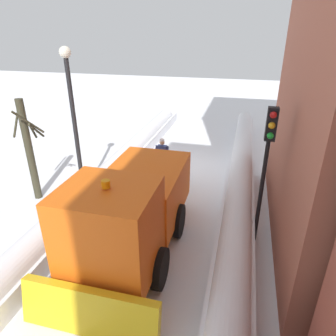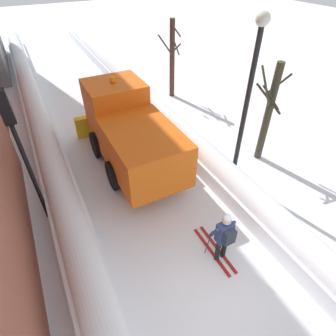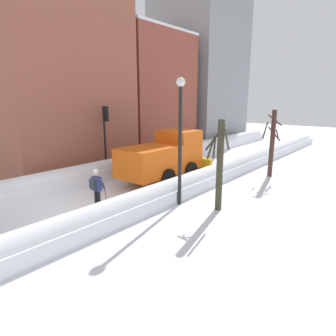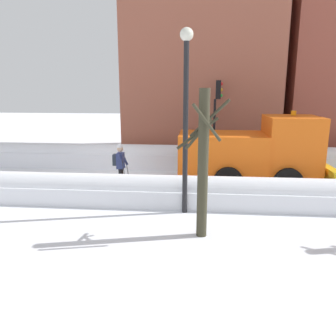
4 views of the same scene
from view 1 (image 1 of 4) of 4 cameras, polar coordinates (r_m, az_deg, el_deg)
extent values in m
cube|color=orange|center=(9.84, -4.25, -4.27)|extent=(2.30, 3.40, 1.60)
cube|color=orange|center=(7.54, -10.87, -11.55)|extent=(2.20, 2.00, 2.30)
cube|color=black|center=(6.57, -14.73, -12.66)|extent=(1.85, 0.06, 1.01)
cube|color=yellow|center=(7.49, -14.72, -24.85)|extent=(3.20, 0.46, 1.13)
cylinder|color=orange|center=(6.88, -11.70, -2.98)|extent=(0.20, 0.20, 0.18)
cylinder|color=black|center=(8.19, -1.51, -18.48)|extent=(0.25, 1.10, 1.10)
cylinder|color=black|center=(8.95, -16.37, -15.28)|extent=(0.25, 1.10, 1.10)
cylinder|color=black|center=(9.86, 2.00, -9.96)|extent=(0.25, 1.10, 1.10)
cylinder|color=black|center=(10.50, -10.48, -8.03)|extent=(0.25, 1.10, 1.10)
cylinder|color=black|center=(13.85, -0.65, 0.22)|extent=(0.14, 0.14, 0.82)
cylinder|color=black|center=(13.90, -1.53, 0.31)|extent=(0.14, 0.14, 0.82)
cube|color=navy|center=(13.59, -1.11, 3.03)|extent=(0.42, 0.26, 0.62)
cube|color=#262D38|center=(13.77, -0.88, 3.46)|extent=(0.32, 0.16, 0.44)
sphere|color=tan|center=(13.43, -1.13, 4.89)|extent=(0.24, 0.24, 0.24)
sphere|color=silver|center=(13.39, -1.13, 5.30)|extent=(0.22, 0.22, 0.22)
cylinder|color=navy|center=(13.43, -0.16, 2.90)|extent=(0.09, 0.33, 0.56)
cylinder|color=navy|center=(13.56, -2.29, 3.10)|extent=(0.09, 0.33, 0.56)
cube|color=maroon|center=(13.80, -0.91, -1.69)|extent=(0.09, 1.80, 0.03)
cube|color=maroon|center=(13.86, -1.79, -1.59)|extent=(0.09, 1.80, 0.03)
cylinder|color=#262628|center=(13.53, -0.12, 0.49)|extent=(0.02, 0.19, 1.19)
cylinder|color=#262628|center=(13.68, -2.55, 0.75)|extent=(0.02, 0.19, 1.19)
cylinder|color=black|center=(9.44, 17.15, -4.55)|extent=(0.12, 0.12, 3.43)
cube|color=black|center=(8.50, 19.00, 7.86)|extent=(0.28, 0.24, 0.90)
sphere|color=red|center=(8.30, 19.31, 9.45)|extent=(0.18, 0.18, 0.18)
sphere|color=gold|center=(8.38, 19.04, 7.61)|extent=(0.18, 0.18, 0.18)
sphere|color=green|center=(8.46, 18.78, 5.81)|extent=(0.18, 0.18, 0.18)
cylinder|color=black|center=(11.72, -17.02, 6.21)|extent=(0.16, 0.16, 5.29)
sphere|color=silver|center=(11.20, -18.90, 20.02)|extent=(0.40, 0.40, 0.40)
cylinder|color=#393726|center=(12.49, -24.74, 2.85)|extent=(0.28, 0.28, 3.96)
cylinder|color=#393726|center=(11.83, -24.87, 7.83)|extent=(0.42, 1.04, 1.07)
cylinder|color=#393726|center=(12.14, -23.61, 6.48)|extent=(0.42, 1.12, 0.88)
cylinder|color=#393726|center=(12.21, -24.21, 6.46)|extent=(0.41, 0.71, 0.82)
cylinder|color=#393726|center=(12.27, -26.77, 7.78)|extent=(0.24, 0.76, 0.98)
camera|label=2|loc=(15.53, 16.18, 26.92)|focal=29.38mm
camera|label=3|loc=(24.07, -21.62, 19.91)|focal=31.28mm
camera|label=4|loc=(18.77, -47.19, 10.29)|focal=35.89mm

